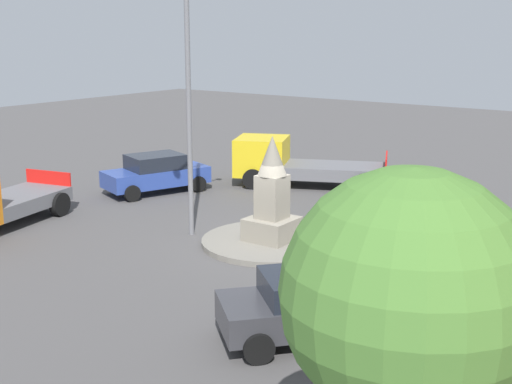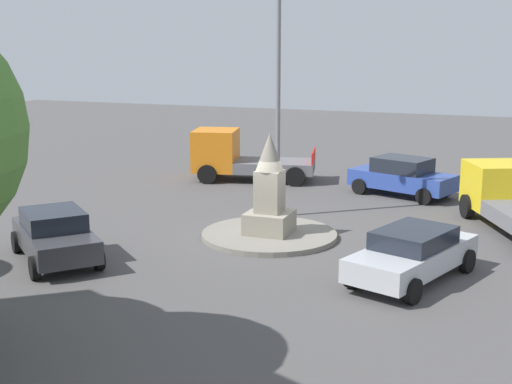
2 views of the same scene
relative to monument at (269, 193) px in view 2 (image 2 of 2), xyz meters
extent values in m
plane|color=#4F4C4C|center=(0.00, 0.00, -1.47)|extent=(80.00, 80.00, 0.00)
cylinder|color=gray|center=(0.00, 0.00, -1.39)|extent=(4.32, 4.32, 0.17)
cube|color=gray|center=(0.00, 0.00, -0.97)|extent=(1.38, 1.38, 0.68)
cube|color=gray|center=(0.00, 0.00, 0.04)|extent=(0.80, 0.80, 1.33)
cone|color=gray|center=(0.00, 0.00, 1.30)|extent=(0.88, 0.88, 1.19)
cylinder|color=slate|center=(0.66, -2.68, 2.98)|extent=(0.16, 0.16, 8.89)
cube|color=#B7BABF|center=(-4.87, 2.47, -0.85)|extent=(3.06, 4.69, 0.60)
cube|color=#1E232D|center=(-4.88, 2.44, -0.32)|extent=(2.18, 2.55, 0.46)
cylinder|color=black|center=(-4.59, 0.74, -1.15)|extent=(0.42, 0.68, 0.64)
cylinder|color=black|center=(-6.18, 1.31, -1.15)|extent=(0.42, 0.68, 0.64)
cylinder|color=black|center=(-3.56, 3.63, -1.15)|extent=(0.42, 0.68, 0.64)
cylinder|color=black|center=(-5.15, 4.20, -1.15)|extent=(0.42, 0.68, 0.64)
cube|color=#2D479E|center=(-2.93, -7.69, -0.82)|extent=(4.47, 3.04, 0.66)
cube|color=#1E232D|center=(-2.91, -7.69, -0.21)|extent=(2.52, 2.21, 0.58)
cylinder|color=black|center=(-1.27, -7.37, -1.15)|extent=(0.68, 0.43, 0.64)
cylinder|color=black|center=(-1.86, -8.99, -1.15)|extent=(0.68, 0.43, 0.64)
cylinder|color=black|center=(-3.99, -6.38, -1.15)|extent=(0.68, 0.43, 0.64)
cylinder|color=black|center=(-4.58, -8.00, -1.15)|extent=(0.68, 0.43, 0.64)
cube|color=#38383D|center=(4.89, 4.43, -0.83)|extent=(4.07, 3.87, 0.63)
cube|color=#1E232D|center=(4.96, 4.36, -0.26)|extent=(2.46, 2.43, 0.51)
cylinder|color=black|center=(3.29, 4.69, -1.15)|extent=(0.63, 0.59, 0.64)
cylinder|color=black|center=(4.42, 5.97, -1.15)|extent=(0.63, 0.59, 0.64)
cylinder|color=black|center=(5.35, 2.88, -1.15)|extent=(0.63, 0.59, 0.64)
cylinder|color=black|center=(6.48, 4.16, -1.15)|extent=(0.63, 0.59, 0.64)
cube|color=orange|center=(5.48, -8.12, -0.14)|extent=(2.28, 2.43, 1.83)
cube|color=slate|center=(2.87, -8.72, -0.81)|extent=(3.85, 2.79, 0.49)
cube|color=red|center=(1.20, -9.10, -0.31)|extent=(0.50, 1.94, 0.50)
cylinder|color=black|center=(5.43, -7.08, -1.05)|extent=(0.88, 0.46, 0.84)
cylinder|color=black|center=(5.89, -9.09, -1.05)|extent=(0.88, 0.46, 0.84)
cylinder|color=black|center=(1.67, -7.94, -1.05)|extent=(0.88, 0.46, 0.84)
cylinder|color=black|center=(2.13, -9.95, -1.05)|extent=(0.88, 0.46, 0.84)
cube|color=yellow|center=(-6.75, -5.18, -0.27)|extent=(2.86, 2.81, 1.57)
cylinder|color=black|center=(-5.69, -4.88, -1.05)|extent=(0.60, 0.88, 0.84)
camera|label=1|loc=(16.57, 11.40, 4.99)|focal=48.16mm
camera|label=2|loc=(-7.30, 20.43, 4.76)|focal=49.47mm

